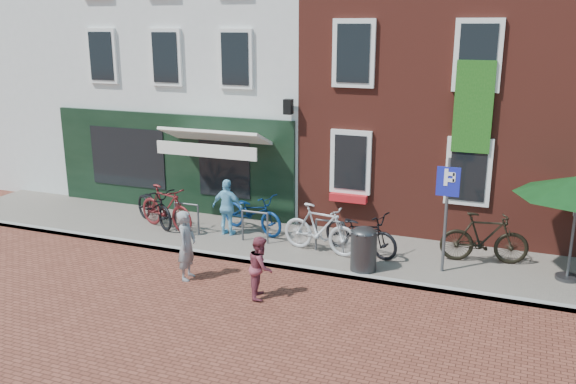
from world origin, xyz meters
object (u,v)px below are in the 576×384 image
at_px(cafe_person, 228,207).
at_px(bicycle_2, 253,212).
at_px(boy, 261,267).
at_px(bicycle_3, 320,229).
at_px(parking_sign, 447,199).
at_px(bicycle_4, 361,232).
at_px(litter_bin, 364,246).
at_px(bicycle_0, 154,206).
at_px(bicycle_1, 166,208).
at_px(woman, 187,245).
at_px(bicycle_5, 484,238).

distance_m(cafe_person, bicycle_2, 0.71).
distance_m(boy, bicycle_3, 2.68).
xyz_separation_m(parking_sign, bicycle_4, (-2.02, 0.43, -1.16)).
bearing_deg(parking_sign, boy, -143.30).
xyz_separation_m(parking_sign, boy, (-3.38, -2.52, -1.15)).
relative_size(litter_bin, bicycle_3, 0.54).
distance_m(litter_bin, bicycle_2, 3.76).
height_order(cafe_person, bicycle_3, cafe_person).
bearing_deg(boy, bicycle_0, 37.82).
bearing_deg(bicycle_1, woman, -122.86).
height_order(bicycle_1, bicycle_4, bicycle_1).
bearing_deg(bicycle_5, woman, 106.80).
bearing_deg(bicycle_4, cafe_person, 108.57).
height_order(litter_bin, parking_sign, parking_sign).
height_order(parking_sign, boy, parking_sign).
height_order(woman, bicycle_2, woman).
distance_m(parking_sign, boy, 4.36).
distance_m(litter_bin, boy, 2.58).
height_order(parking_sign, cafe_person, parking_sign).
bearing_deg(bicycle_3, bicycle_4, -62.93).
bearing_deg(bicycle_5, cafe_person, 83.13).
relative_size(litter_bin, bicycle_0, 0.53).
bearing_deg(bicycle_4, bicycle_0, 108.65).
xyz_separation_m(boy, bicycle_1, (-4.04, 2.80, 0.04)).
relative_size(litter_bin, parking_sign, 0.42).
bearing_deg(boy, parking_sign, -71.96).
distance_m(woman, bicycle_1, 3.31).
height_order(cafe_person, bicycle_2, cafe_person).
bearing_deg(bicycle_0, cafe_person, -59.04).
bearing_deg(woman, bicycle_5, -70.16).
bearing_deg(bicycle_2, bicycle_1, 125.15).
bearing_deg(boy, cafe_person, 18.47).
height_order(bicycle_4, bicycle_5, bicycle_5).
height_order(litter_bin, bicycle_5, bicycle_5).
relative_size(woman, bicycle_4, 0.76).
bearing_deg(bicycle_4, litter_bin, -142.17).
bearing_deg(litter_bin, bicycle_2, 156.48).
height_order(bicycle_1, bicycle_2, bicycle_1).
xyz_separation_m(bicycle_3, bicycle_5, (3.77, 0.77, 0.00)).
relative_size(woman, bicycle_3, 0.79).
distance_m(bicycle_2, bicycle_4, 3.15).
bearing_deg(bicycle_5, bicycle_2, 79.14).
xyz_separation_m(boy, bicycle_2, (-1.76, 3.45, -0.02)).
height_order(litter_bin, bicycle_0, litter_bin).
bearing_deg(bicycle_1, bicycle_4, -71.42).
relative_size(litter_bin, boy, 0.83).
distance_m(parking_sign, bicycle_5, 1.64).
xyz_separation_m(bicycle_0, bicycle_2, (2.81, 0.42, 0.00)).
xyz_separation_m(litter_bin, bicycle_2, (-3.45, 1.50, -0.02)).
relative_size(bicycle_3, bicycle_4, 0.97).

